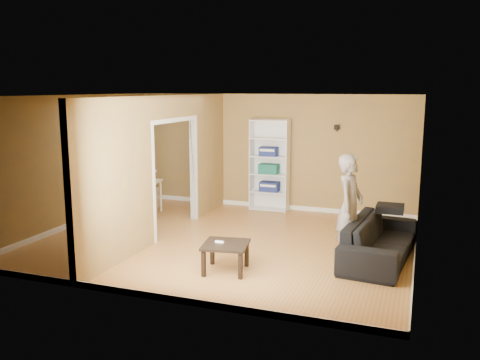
{
  "coord_description": "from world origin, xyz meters",
  "views": [
    {
      "loc": [
        3.25,
        -8.24,
        2.73
      ],
      "look_at": [
        0.2,
        0.2,
        1.1
      ],
      "focal_mm": 38.0,
      "sensor_mm": 36.0,
      "label": 1
    }
  ],
  "objects_px": {
    "chair_left": "(103,191)",
    "person": "(350,198)",
    "dining_table": "(131,184)",
    "chair_near": "(120,199)",
    "coffee_table": "(226,248)",
    "chair_far": "(151,188)",
    "sofa": "(380,233)",
    "bookshelf": "(270,165)"
  },
  "relations": [
    {
      "from": "person",
      "to": "chair_far",
      "type": "height_order",
      "value": "person"
    },
    {
      "from": "person",
      "to": "chair_near",
      "type": "relative_size",
      "value": 2.24
    },
    {
      "from": "sofa",
      "to": "coffee_table",
      "type": "bearing_deg",
      "value": 128.18
    },
    {
      "from": "dining_table",
      "to": "chair_near",
      "type": "distance_m",
      "value": 0.58
    },
    {
      "from": "sofa",
      "to": "chair_left",
      "type": "relative_size",
      "value": 2.51
    },
    {
      "from": "person",
      "to": "bookshelf",
      "type": "distance_m",
      "value": 3.53
    },
    {
      "from": "chair_left",
      "to": "person",
      "type": "bearing_deg",
      "value": 84.0
    },
    {
      "from": "chair_left",
      "to": "chair_near",
      "type": "height_order",
      "value": "chair_left"
    },
    {
      "from": "coffee_table",
      "to": "chair_left",
      "type": "height_order",
      "value": "chair_left"
    },
    {
      "from": "sofa",
      "to": "person",
      "type": "height_order",
      "value": "person"
    },
    {
      "from": "chair_far",
      "to": "dining_table",
      "type": "bearing_deg",
      "value": 57.16
    },
    {
      "from": "bookshelf",
      "to": "chair_far",
      "type": "relative_size",
      "value": 2.2
    },
    {
      "from": "coffee_table",
      "to": "chair_left",
      "type": "xyz_separation_m",
      "value": [
        -4.0,
        2.65,
        0.08
      ]
    },
    {
      "from": "chair_far",
      "to": "bookshelf",
      "type": "bearing_deg",
      "value": 177.17
    },
    {
      "from": "bookshelf",
      "to": "dining_table",
      "type": "distance_m",
      "value": 3.1
    },
    {
      "from": "bookshelf",
      "to": "sofa",
      "type": "bearing_deg",
      "value": -45.61
    },
    {
      "from": "person",
      "to": "chair_far",
      "type": "distance_m",
      "value": 5.16
    },
    {
      "from": "coffee_table",
      "to": "chair_left",
      "type": "bearing_deg",
      "value": 146.43
    },
    {
      "from": "chair_near",
      "to": "person",
      "type": "bearing_deg",
      "value": -33.45
    },
    {
      "from": "person",
      "to": "chair_near",
      "type": "bearing_deg",
      "value": 90.53
    },
    {
      "from": "sofa",
      "to": "person",
      "type": "relative_size",
      "value": 1.14
    },
    {
      "from": "bookshelf",
      "to": "coffee_table",
      "type": "bearing_deg",
      "value": -82.81
    },
    {
      "from": "coffee_table",
      "to": "dining_table",
      "type": "relative_size",
      "value": 0.56
    },
    {
      "from": "bookshelf",
      "to": "chair_left",
      "type": "relative_size",
      "value": 2.25
    },
    {
      "from": "bookshelf",
      "to": "chair_left",
      "type": "distance_m",
      "value": 3.8
    },
    {
      "from": "person",
      "to": "chair_left",
      "type": "bearing_deg",
      "value": 86.15
    },
    {
      "from": "sofa",
      "to": "person",
      "type": "distance_m",
      "value": 0.75
    },
    {
      "from": "person",
      "to": "dining_table",
      "type": "height_order",
      "value": "person"
    },
    {
      "from": "chair_left",
      "to": "chair_near",
      "type": "xyz_separation_m",
      "value": [
        0.82,
        -0.59,
        -0.01
      ]
    },
    {
      "from": "dining_table",
      "to": "chair_far",
      "type": "distance_m",
      "value": 0.65
    },
    {
      "from": "person",
      "to": "bookshelf",
      "type": "height_order",
      "value": "bookshelf"
    },
    {
      "from": "chair_far",
      "to": "person",
      "type": "bearing_deg",
      "value": 136.78
    },
    {
      "from": "sofa",
      "to": "bookshelf",
      "type": "xyz_separation_m",
      "value": [
        -2.64,
        2.7,
        0.59
      ]
    },
    {
      "from": "bookshelf",
      "to": "chair_far",
      "type": "height_order",
      "value": "bookshelf"
    },
    {
      "from": "sofa",
      "to": "chair_near",
      "type": "height_order",
      "value": "chair_near"
    },
    {
      "from": "bookshelf",
      "to": "chair_near",
      "type": "distance_m",
      "value": 3.38
    },
    {
      "from": "chair_far",
      "to": "chair_near",
      "type": "bearing_deg",
      "value": 65.04
    },
    {
      "from": "coffee_table",
      "to": "person",
      "type": "bearing_deg",
      "value": 37.43
    },
    {
      "from": "person",
      "to": "chair_far",
      "type": "relative_size",
      "value": 2.15
    },
    {
      "from": "sofa",
      "to": "chair_far",
      "type": "relative_size",
      "value": 2.45
    },
    {
      "from": "sofa",
      "to": "coffee_table",
      "type": "xyz_separation_m",
      "value": [
        -2.13,
        -1.35,
        -0.06
      ]
    },
    {
      "from": "person",
      "to": "bookshelf",
      "type": "bearing_deg",
      "value": 47.68
    }
  ]
}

